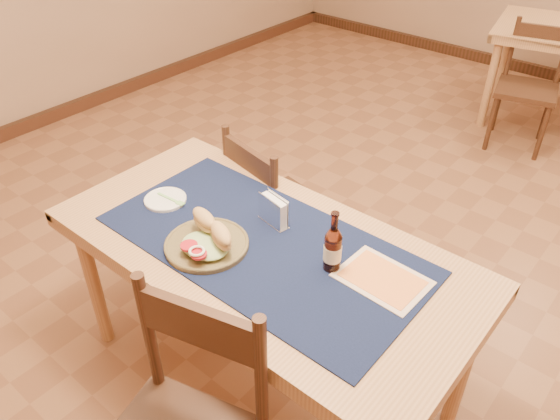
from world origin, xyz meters
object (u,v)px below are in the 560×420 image
Objects in this scene: main_table at (263,262)px; napkin_holder at (274,211)px; chair_main_far at (276,210)px; beer_bottle at (333,248)px; sandwich_plate at (208,241)px.

main_table is 11.31× the size of napkin_holder.
main_table is 0.19m from napkin_holder.
chair_main_far is at bearing 125.92° from main_table.
main_table is at bearing -168.63° from beer_bottle.
beer_bottle reaches higher than napkin_holder.
chair_main_far is 2.93× the size of sandwich_plate.
napkin_holder is at bearing 168.24° from beer_bottle.
beer_bottle is at bearing -35.04° from chair_main_far.
sandwich_plate is at bearing -107.64° from napkin_holder.
sandwich_plate is 1.31× the size of beer_bottle.
sandwich_plate is (0.22, -0.64, 0.32)m from chair_main_far.
beer_bottle is 0.33m from napkin_holder.
sandwich_plate is 2.16× the size of napkin_holder.
beer_bottle is 1.65× the size of napkin_holder.
chair_main_far is 6.32× the size of napkin_holder.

